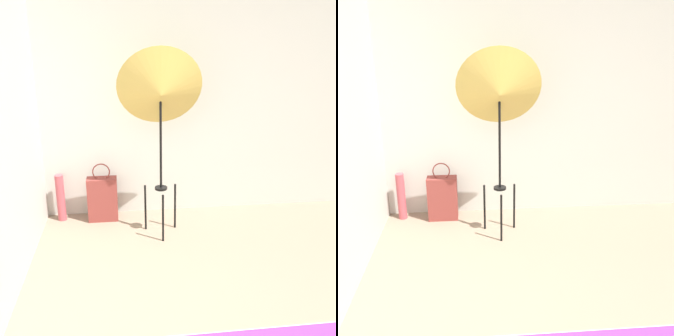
% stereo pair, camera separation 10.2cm
% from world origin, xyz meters
% --- Properties ---
extents(wall_back, '(8.00, 0.05, 2.60)m').
position_xyz_m(wall_back, '(0.00, 2.62, 1.30)').
color(wall_back, beige).
rests_on(wall_back, ground_plane).
extents(photo_umbrella, '(0.75, 0.43, 1.73)m').
position_xyz_m(photo_umbrella, '(-0.07, 2.09, 1.34)').
color(photo_umbrella, black).
rests_on(photo_umbrella, ground_plane).
extents(tote_bag, '(0.30, 0.14, 0.61)m').
position_xyz_m(tote_bag, '(-0.63, 2.43, 0.23)').
color(tote_bag, brown).
rests_on(tote_bag, ground_plane).
extents(paper_roll, '(0.08, 0.08, 0.49)m').
position_xyz_m(paper_roll, '(-1.05, 2.47, 0.24)').
color(paper_roll, '#BC4C56').
rests_on(paper_roll, ground_plane).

